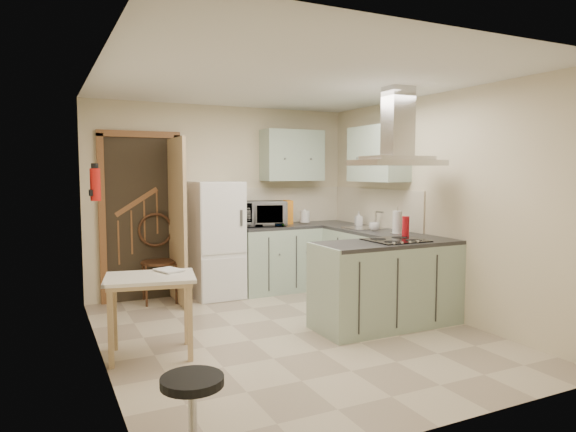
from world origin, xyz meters
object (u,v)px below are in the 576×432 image
fridge (217,240)px  stool (193,417)px  extractor_hood (397,163)px  drop_leaf_table (151,316)px  bentwood_chair (159,262)px  peninsula (387,284)px  microwave (263,214)px

fridge → stool: size_ratio=3.10×
stool → extractor_hood: bearing=30.8°
drop_leaf_table → stool: size_ratio=1.58×
bentwood_chair → stool: 3.68m
peninsula → drop_leaf_table: peninsula is taller
fridge → extractor_hood: bearing=-56.2°
drop_leaf_table → extractor_hood: bearing=6.9°
peninsula → stool: size_ratio=3.20×
drop_leaf_table → stool: 1.78m
bentwood_chair → extractor_hood: bearing=-40.4°
fridge → stool: bearing=-110.3°
stool → fridge: bearing=69.7°
peninsula → bentwood_chair: size_ratio=1.55×
peninsula → drop_leaf_table: (-2.42, 0.19, -0.09)m
fridge → drop_leaf_table: fridge is taller
drop_leaf_table → bentwood_chair: size_ratio=0.76×
drop_leaf_table → microwave: (1.84, 1.77, 0.71)m
extractor_hood → drop_leaf_table: size_ratio=1.18×
fridge → microwave: (0.64, -0.01, 0.32)m
fridge → peninsula: 2.35m
stool → microwave: microwave is taller
bentwood_chair → fridge: bearing=-1.0°
peninsula → extractor_hood: 1.27m
extractor_hood → fridge: bearing=123.8°
peninsula → extractor_hood: extractor_hood is taller
peninsula → stool: 2.99m
drop_leaf_table → peninsula: bearing=6.7°
stool → bentwood_chair: bearing=80.9°
peninsula → extractor_hood: (0.10, 0.00, 1.27)m
drop_leaf_table → microwave: 2.65m
fridge → microwave: 0.72m
extractor_hood → microwave: bearing=109.1°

